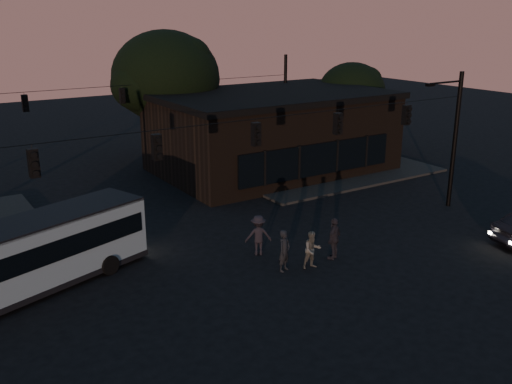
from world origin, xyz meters
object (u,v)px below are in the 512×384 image
pedestrian_a (284,251)px  pedestrian_b (312,250)px  building (272,131)px  pedestrian_d (258,235)px  pedestrian_c (334,238)px  bus (24,255)px

pedestrian_a → pedestrian_b: pedestrian_a is taller
building → pedestrian_d: 14.92m
pedestrian_a → pedestrian_c: 2.58m
pedestrian_d → pedestrian_a: bearing=113.9°
pedestrian_a → building: bearing=34.4°
bus → pedestrian_b: 11.51m
building → pedestrian_c: building is taller
building → pedestrian_a: size_ratio=8.49×
pedestrian_c → pedestrian_d: (-2.56, 2.19, -0.03)m
pedestrian_a → pedestrian_b: (1.15, -0.43, -0.08)m
pedestrian_a → pedestrian_c: bearing=-26.8°
pedestrian_c → pedestrian_d: bearing=-67.2°
building → bus: bearing=-151.0°
building → pedestrian_d: (-8.82, -11.90, -1.78)m
pedestrian_a → pedestrian_c: (2.58, -0.16, 0.05)m
bus → pedestrian_b: size_ratio=6.29×
bus → pedestrian_a: 10.28m
pedestrian_b → pedestrian_c: pedestrian_c is taller
pedestrian_d → building: bearing=-102.1°
building → pedestrian_d: bearing=-126.6°
bus → pedestrian_c: bus is taller
pedestrian_c → bus: bearing=-44.4°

